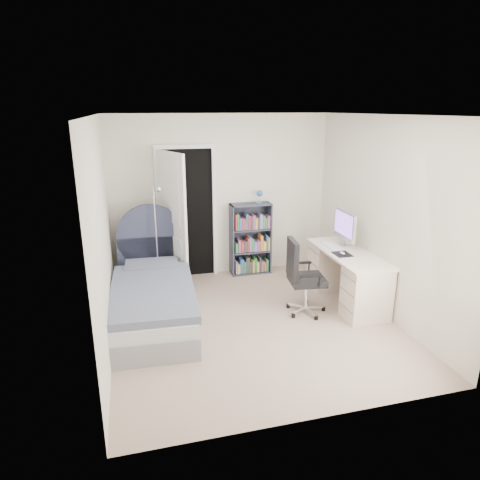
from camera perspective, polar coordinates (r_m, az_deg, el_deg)
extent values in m
cube|color=gray|center=(5.47, 1.80, -11.17)|extent=(3.40, 3.60, 0.05)
cube|color=white|center=(4.81, 2.10, 16.63)|extent=(3.40, 3.60, 0.05)
cube|color=silver|center=(6.71, -2.52, 5.83)|extent=(3.40, 0.05, 2.50)
cube|color=silver|center=(3.38, 10.84, -6.20)|extent=(3.40, 0.05, 2.50)
cube|color=silver|center=(4.81, -18.19, 0.34)|extent=(0.05, 3.60, 2.50)
cube|color=silver|center=(5.71, 18.79, 2.89)|extent=(0.05, 3.60, 2.50)
cube|color=black|center=(6.64, -7.09, 3.39)|extent=(0.80, 0.01, 2.00)
cube|color=white|center=(6.58, -10.77, 3.08)|extent=(0.06, 0.06, 2.00)
cube|color=white|center=(6.69, -3.40, 3.58)|extent=(0.06, 0.06, 2.00)
cube|color=white|center=(6.45, -7.40, 12.25)|extent=(0.92, 0.06, 0.06)
cube|color=white|center=(6.23, -8.95, 2.38)|extent=(0.32, 0.76, 2.00)
cube|color=gray|center=(5.53, -11.39, -9.39)|extent=(1.07, 2.06, 0.26)
cube|color=silver|center=(5.44, -11.52, -7.49)|extent=(1.04, 2.02, 0.16)
cube|color=slate|center=(5.30, -11.59, -6.75)|extent=(1.09, 1.76, 0.10)
cube|color=slate|center=(6.06, -11.66, -3.45)|extent=(0.74, 0.44, 0.12)
cube|color=#333850|center=(6.38, -11.64, -3.04)|extent=(0.96, 0.11, 0.80)
cylinder|color=#333850|center=(6.26, -11.86, 0.42)|extent=(0.96, 0.11, 0.96)
cylinder|color=tan|center=(6.49, -12.90, -4.32)|extent=(0.03, 0.03, 0.48)
cylinder|color=tan|center=(6.79, -13.01, -3.35)|extent=(0.03, 0.03, 0.48)
cylinder|color=tan|center=(6.50, -10.07, -4.10)|extent=(0.03, 0.03, 0.48)
cylinder|color=tan|center=(6.80, -10.31, -3.14)|extent=(0.03, 0.03, 0.48)
cube|color=tan|center=(6.57, -11.69, -1.90)|extent=(0.38, 0.38, 0.03)
cube|color=tan|center=(6.67, -11.54, -4.29)|extent=(0.34, 0.34, 0.02)
cube|color=#B24C33|center=(6.56, -12.12, -1.69)|extent=(0.15, 0.21, 0.03)
cube|color=#3F598C|center=(6.55, -12.14, -1.44)|extent=(0.14, 0.20, 0.03)
cube|color=#D8CC7F|center=(6.54, -12.15, -1.19)|extent=(0.13, 0.19, 0.03)
cylinder|color=silver|center=(6.42, -10.67, -6.63)|extent=(0.22, 0.22, 0.02)
cylinder|color=silver|center=(6.15, -11.06, -0.05)|extent=(0.02, 0.02, 1.54)
sphere|color=silver|center=(5.94, -10.79, 6.68)|extent=(0.09, 0.09, 0.09)
cube|color=#393D4D|center=(6.75, -1.13, -0.03)|extent=(0.02, 0.27, 1.14)
cube|color=#393D4D|center=(6.92, 3.87, 0.36)|extent=(0.02, 0.27, 1.14)
cube|color=#393D4D|center=(6.68, 1.43, 4.77)|extent=(0.64, 0.27, 0.02)
cube|color=#393D4D|center=(7.01, 1.36, -4.22)|extent=(0.64, 0.27, 0.02)
cube|color=#393D4D|center=(6.95, 1.10, 0.47)|extent=(0.64, 0.01, 1.14)
cube|color=#393D4D|center=(6.89, 1.39, -1.47)|extent=(0.60, 0.25, 0.02)
cube|color=#393D4D|center=(6.78, 1.41, 1.46)|extent=(0.60, 0.25, 0.02)
cylinder|color=#2868B1|center=(6.72, 2.56, 5.00)|extent=(0.11, 0.11, 0.02)
cylinder|color=silver|center=(6.70, 2.57, 5.60)|extent=(0.01, 0.01, 0.15)
sphere|color=#2868B1|center=(6.66, 2.65, 6.25)|extent=(0.10, 0.10, 0.10)
cube|color=#7F72B2|center=(6.89, -0.64, -3.55)|extent=(0.03, 0.19, 0.20)
cube|color=#D8BF4C|center=(6.91, -0.31, -3.70)|extent=(0.04, 0.19, 0.16)
cube|color=#335999|center=(6.91, 0.13, -3.36)|extent=(0.05, 0.19, 0.24)
cube|color=#337F4C|center=(6.92, 0.51, -3.48)|extent=(0.03, 0.19, 0.19)
cube|color=#3F3F3F|center=(6.93, 0.89, -3.21)|extent=(0.05, 0.19, 0.25)
cube|color=#3F3F3F|center=(6.95, 1.31, -3.45)|extent=(0.04, 0.19, 0.18)
cube|color=#D8BF4C|center=(6.96, 1.63, -3.36)|extent=(0.03, 0.19, 0.20)
cube|color=#337F4C|center=(6.96, 1.91, -3.19)|extent=(0.03, 0.19, 0.24)
cube|color=#D8BF4C|center=(6.99, 2.23, -3.42)|extent=(0.04, 0.19, 0.17)
cube|color=#3F3F3F|center=(6.98, 2.53, -3.13)|extent=(0.02, 0.19, 0.24)
cube|color=#994C7F|center=(7.01, 2.85, -3.33)|extent=(0.05, 0.19, 0.18)
cube|color=orange|center=(7.02, 3.17, -3.39)|extent=(0.03, 0.19, 0.15)
cube|color=#337F4C|center=(7.03, 3.45, -3.21)|extent=(0.04, 0.19, 0.19)
cube|color=#337F4C|center=(6.78, -0.58, -0.94)|extent=(0.04, 0.19, 0.15)
cube|color=#994C7F|center=(6.78, -0.21, -0.70)|extent=(0.04, 0.19, 0.20)
cube|color=#B23333|center=(6.80, 0.16, -0.78)|extent=(0.04, 0.19, 0.17)
cube|color=#3F3F3F|center=(6.81, 0.60, -0.73)|extent=(0.05, 0.19, 0.18)
cube|color=#B23333|center=(6.82, 0.97, -0.54)|extent=(0.03, 0.19, 0.22)
cube|color=#7F72B2|center=(6.82, 1.26, -0.46)|extent=(0.03, 0.19, 0.23)
cube|color=#337F4C|center=(6.84, 1.57, -0.54)|extent=(0.03, 0.19, 0.21)
cube|color=#7F72B2|center=(6.86, 1.94, -0.73)|extent=(0.05, 0.19, 0.15)
cube|color=#994C7F|center=(6.87, 2.34, -0.64)|extent=(0.04, 0.19, 0.17)
cube|color=orange|center=(6.87, 2.72, -0.28)|extent=(0.04, 0.19, 0.25)
cube|color=#D8BF4C|center=(6.90, 3.11, -0.65)|extent=(0.05, 0.19, 0.15)
cube|color=#335999|center=(6.90, 3.44, -0.23)|extent=(0.02, 0.19, 0.25)
cube|color=#D8BF4C|center=(6.91, 3.68, -0.36)|extent=(0.03, 0.19, 0.21)
cube|color=#B23333|center=(6.66, -0.66, 2.46)|extent=(0.03, 0.19, 0.25)
cube|color=#337F4C|center=(6.67, -0.39, 2.49)|extent=(0.03, 0.19, 0.25)
cube|color=#335999|center=(6.69, -0.06, 2.25)|extent=(0.04, 0.19, 0.19)
cube|color=#B23333|center=(6.70, 0.38, 2.24)|extent=(0.05, 0.19, 0.18)
cube|color=#335999|center=(6.70, 0.76, 2.56)|extent=(0.03, 0.19, 0.25)
cube|color=#B23333|center=(6.72, 1.06, 2.46)|extent=(0.03, 0.19, 0.22)
cube|color=#3F3F3F|center=(6.73, 1.38, 2.43)|extent=(0.04, 0.19, 0.21)
cube|color=#994C7F|center=(6.74, 1.73, 2.52)|extent=(0.04, 0.19, 0.23)
cube|color=#D8BF4C|center=(6.75, 2.03, 2.34)|extent=(0.02, 0.19, 0.18)
cube|color=#3F3F3F|center=(6.76, 2.30, 2.41)|extent=(0.03, 0.19, 0.19)
cube|color=#7F72B2|center=(6.77, 2.66, 2.59)|extent=(0.05, 0.19, 0.23)
cube|color=#337F4C|center=(6.79, 3.04, 2.52)|extent=(0.03, 0.19, 0.21)
cube|color=#337F4C|center=(6.80, 3.32, 2.39)|extent=(0.02, 0.19, 0.17)
cube|color=#994C7F|center=(6.81, 3.64, 2.53)|extent=(0.04, 0.19, 0.20)
cube|color=#F0DBC8|center=(5.93, 14.26, -1.75)|extent=(0.59, 1.47, 0.03)
cube|color=#F0DBC8|center=(5.64, 16.51, -6.85)|extent=(0.54, 0.39, 0.69)
cube|color=#F0DBC8|center=(6.48, 11.84, -3.31)|extent=(0.54, 0.39, 0.69)
cube|color=silver|center=(6.21, 13.78, -0.64)|extent=(0.16, 0.16, 0.01)
cube|color=silver|center=(6.19, 14.09, 0.37)|extent=(0.03, 0.06, 0.22)
cube|color=silver|center=(6.12, 13.81, 1.92)|extent=(0.04, 0.55, 0.39)
cube|color=#7D51C7|center=(6.10, 13.62, 2.08)|extent=(0.00, 0.49, 0.31)
cube|color=white|center=(6.11, 12.00, -0.78)|extent=(0.13, 0.39, 0.02)
cube|color=black|center=(5.83, 13.48, -1.85)|extent=(0.22, 0.26, 0.00)
ellipsoid|color=white|center=(5.82, 13.49, -1.70)|extent=(0.06, 0.10, 0.03)
cube|color=silver|center=(5.79, 9.91, -8.83)|extent=(0.26, 0.07, 0.02)
cylinder|color=black|center=(5.84, 11.06, -8.97)|extent=(0.06, 0.06, 0.05)
cube|color=silver|center=(5.87, 8.78, -8.41)|extent=(0.14, 0.25, 0.02)
cylinder|color=black|center=(5.99, 8.81, -8.14)|extent=(0.06, 0.06, 0.05)
cube|color=silver|center=(5.80, 7.58, -8.70)|extent=(0.21, 0.20, 0.02)
cylinder|color=black|center=(5.85, 6.43, -8.70)|extent=(0.06, 0.06, 0.05)
cube|color=silver|center=(5.67, 7.94, -9.32)|extent=(0.24, 0.15, 0.02)
cylinder|color=black|center=(5.60, 7.13, -9.98)|extent=(0.06, 0.06, 0.05)
cube|color=silver|center=(5.67, 9.42, -9.41)|extent=(0.08, 0.26, 0.02)
cylinder|color=black|center=(5.59, 10.12, -10.15)|extent=(0.06, 0.06, 0.05)
cylinder|color=silver|center=(5.68, 8.81, -7.20)|extent=(0.05, 0.05, 0.38)
cube|color=black|center=(5.60, 8.91, -5.25)|extent=(0.49, 0.49, 0.08)
cube|color=black|center=(5.44, 7.02, -2.54)|extent=(0.12, 0.41, 0.50)
cube|color=black|center=(5.33, 9.48, -4.77)|extent=(0.28, 0.07, 0.03)
cube|color=black|center=(5.75, 8.16, -3.03)|extent=(0.28, 0.07, 0.03)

